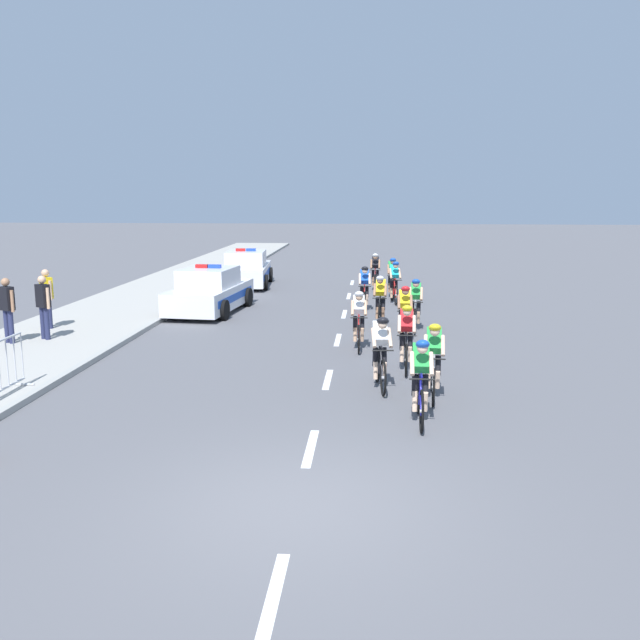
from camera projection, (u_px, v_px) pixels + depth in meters
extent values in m
plane|color=#56565B|center=(296.00, 505.00, 8.73)|extent=(160.00, 160.00, 0.00)
cube|color=#A3A099|center=(120.00, 309.00, 23.02)|extent=(4.03, 60.00, 0.12)
cube|color=#9E9E99|center=(177.00, 310.00, 22.87)|extent=(0.16, 60.00, 0.13)
cube|color=white|center=(273.00, 596.00, 6.75)|extent=(0.14, 1.60, 0.01)
cube|color=white|center=(311.00, 448.00, 10.68)|extent=(0.14, 1.60, 0.01)
cube|color=white|center=(328.00, 379.00, 14.60)|extent=(0.14, 1.60, 0.01)
cube|color=white|center=(338.00, 340.00, 18.52)|extent=(0.14, 1.60, 0.01)
cube|color=white|center=(344.00, 314.00, 22.44)|extent=(0.14, 1.60, 0.01)
cube|color=white|center=(349.00, 296.00, 26.36)|extent=(0.14, 1.60, 0.01)
cube|color=white|center=(352.00, 283.00, 30.28)|extent=(0.14, 1.60, 0.01)
torus|color=black|center=(422.00, 411.00, 11.31)|extent=(0.05, 0.72, 0.72)
cylinder|color=#99999E|center=(422.00, 411.00, 11.31)|extent=(0.06, 0.06, 0.06)
torus|color=black|center=(419.00, 394.00, 12.29)|extent=(0.05, 0.72, 0.72)
cylinder|color=#99999E|center=(419.00, 394.00, 12.29)|extent=(0.06, 0.06, 0.06)
cylinder|color=#1E1E99|center=(421.00, 373.00, 11.66)|extent=(0.04, 0.55, 0.04)
cylinder|color=#1E1E99|center=(421.00, 394.00, 11.54)|extent=(0.05, 0.48, 0.63)
cylinder|color=#1E1E99|center=(420.00, 387.00, 11.91)|extent=(0.04, 0.04, 0.65)
cylinder|color=black|center=(422.00, 379.00, 11.32)|extent=(0.42, 0.03, 0.03)
cube|color=black|center=(420.00, 367.00, 11.85)|extent=(0.10, 0.22, 0.05)
cube|color=green|center=(421.00, 358.00, 11.69)|extent=(0.29, 0.55, 0.46)
cube|color=black|center=(421.00, 365.00, 11.83)|extent=(0.28, 0.20, 0.18)
cylinder|color=black|center=(425.00, 386.00, 11.83)|extent=(0.11, 0.22, 0.40)
cylinder|color=beige|center=(425.00, 402.00, 11.80)|extent=(0.09, 0.15, 0.36)
cylinder|color=black|center=(415.00, 385.00, 11.85)|extent=(0.11, 0.17, 0.40)
cylinder|color=beige|center=(415.00, 401.00, 11.82)|extent=(0.09, 0.12, 0.36)
cylinder|color=beige|center=(431.00, 364.00, 11.47)|extent=(0.08, 0.40, 0.35)
cylinder|color=beige|center=(412.00, 364.00, 11.50)|extent=(0.08, 0.40, 0.35)
sphere|color=beige|center=(423.00, 348.00, 11.35)|extent=(0.19, 0.19, 0.19)
ellipsoid|color=blue|center=(423.00, 344.00, 11.33)|extent=(0.23, 0.32, 0.24)
torus|color=black|center=(433.00, 387.00, 12.70)|extent=(0.09, 0.73, 0.72)
cylinder|color=#99999E|center=(433.00, 387.00, 12.70)|extent=(0.06, 0.06, 0.06)
torus|color=black|center=(433.00, 374.00, 13.67)|extent=(0.09, 0.73, 0.72)
cylinder|color=#99999E|center=(433.00, 374.00, 13.67)|extent=(0.06, 0.06, 0.06)
cylinder|color=silver|center=(434.00, 354.00, 13.04)|extent=(0.07, 0.55, 0.04)
cylinder|color=silver|center=(433.00, 372.00, 12.93)|extent=(0.07, 0.48, 0.63)
cylinder|color=silver|center=(433.00, 366.00, 13.29)|extent=(0.04, 0.04, 0.65)
cylinder|color=black|center=(434.00, 359.00, 12.70)|extent=(0.42, 0.06, 0.03)
cube|color=black|center=(434.00, 349.00, 13.23)|extent=(0.11, 0.23, 0.05)
cube|color=green|center=(434.00, 340.00, 13.07)|extent=(0.31, 0.56, 0.47)
cube|color=black|center=(434.00, 347.00, 13.21)|extent=(0.29, 0.22, 0.18)
cylinder|color=black|center=(438.00, 365.00, 13.21)|extent=(0.12, 0.23, 0.40)
cylinder|color=beige|center=(438.00, 380.00, 13.18)|extent=(0.10, 0.16, 0.36)
cylinder|color=black|center=(429.00, 365.00, 13.23)|extent=(0.12, 0.18, 0.40)
cylinder|color=beige|center=(428.00, 379.00, 13.21)|extent=(0.10, 0.13, 0.36)
cylinder|color=beige|center=(443.00, 346.00, 12.84)|extent=(0.10, 0.41, 0.35)
cylinder|color=beige|center=(426.00, 345.00, 12.89)|extent=(0.10, 0.41, 0.35)
sphere|color=beige|center=(435.00, 331.00, 12.73)|extent=(0.19, 0.19, 0.19)
ellipsoid|color=yellow|center=(435.00, 328.00, 12.71)|extent=(0.25, 0.33, 0.24)
torus|color=black|center=(383.00, 378.00, 13.37)|extent=(0.13, 0.72, 0.72)
cylinder|color=#99999E|center=(383.00, 378.00, 13.37)|extent=(0.07, 0.07, 0.06)
torus|color=black|center=(377.00, 365.00, 14.35)|extent=(0.13, 0.72, 0.72)
cylinder|color=#99999E|center=(377.00, 365.00, 14.35)|extent=(0.07, 0.07, 0.06)
cylinder|color=black|center=(381.00, 346.00, 13.71)|extent=(0.10, 0.55, 0.04)
cylinder|color=black|center=(382.00, 364.00, 13.60)|extent=(0.10, 0.48, 0.63)
cylinder|color=black|center=(379.00, 358.00, 13.96)|extent=(0.04, 0.04, 0.65)
cylinder|color=black|center=(383.00, 351.00, 13.37)|extent=(0.42, 0.08, 0.03)
cube|color=black|center=(380.00, 342.00, 13.90)|extent=(0.12, 0.23, 0.05)
cube|color=white|center=(380.00, 333.00, 13.74)|extent=(0.34, 0.58, 0.44)
cube|color=black|center=(380.00, 340.00, 13.88)|extent=(0.30, 0.23, 0.18)
cylinder|color=black|center=(384.00, 357.00, 13.90)|extent=(0.13, 0.23, 0.40)
cylinder|color=beige|center=(384.00, 370.00, 13.87)|extent=(0.11, 0.16, 0.36)
cylinder|color=black|center=(375.00, 357.00, 13.89)|extent=(0.13, 0.18, 0.40)
cylinder|color=beige|center=(376.00, 371.00, 13.86)|extent=(0.10, 0.13, 0.36)
cylinder|color=beige|center=(390.00, 338.00, 13.54)|extent=(0.12, 0.41, 0.35)
cylinder|color=beige|center=(374.00, 338.00, 13.53)|extent=(0.12, 0.41, 0.35)
sphere|color=beige|center=(383.00, 324.00, 13.40)|extent=(0.19, 0.19, 0.19)
ellipsoid|color=black|center=(383.00, 321.00, 13.38)|extent=(0.26, 0.34, 0.24)
torus|color=black|center=(406.00, 360.00, 14.78)|extent=(0.07, 0.73, 0.72)
cylinder|color=#99999E|center=(406.00, 360.00, 14.78)|extent=(0.06, 0.06, 0.06)
torus|color=black|center=(406.00, 350.00, 15.75)|extent=(0.07, 0.73, 0.72)
cylinder|color=#99999E|center=(406.00, 350.00, 15.75)|extent=(0.06, 0.06, 0.06)
cylinder|color=black|center=(406.00, 331.00, 15.12)|extent=(0.05, 0.55, 0.04)
cylinder|color=black|center=(406.00, 348.00, 15.00)|extent=(0.06, 0.48, 0.63)
cylinder|color=black|center=(406.00, 343.00, 15.37)|extent=(0.04, 0.04, 0.65)
cylinder|color=black|center=(407.00, 336.00, 14.78)|extent=(0.42, 0.04, 0.03)
cube|color=black|center=(406.00, 328.00, 15.30)|extent=(0.11, 0.22, 0.05)
cube|color=red|center=(407.00, 320.00, 15.15)|extent=(0.30, 0.55, 0.47)
cube|color=black|center=(406.00, 326.00, 15.29)|extent=(0.29, 0.21, 0.18)
cylinder|color=black|center=(410.00, 342.00, 15.29)|extent=(0.12, 0.23, 0.40)
cylinder|color=beige|center=(410.00, 354.00, 15.26)|extent=(0.10, 0.16, 0.36)
cylinder|color=black|center=(402.00, 342.00, 15.31)|extent=(0.12, 0.17, 0.40)
cylinder|color=beige|center=(402.00, 354.00, 15.28)|extent=(0.09, 0.13, 0.36)
cylinder|color=beige|center=(414.00, 324.00, 14.93)|extent=(0.09, 0.40, 0.35)
cylinder|color=beige|center=(399.00, 324.00, 14.96)|extent=(0.09, 0.40, 0.35)
sphere|color=beige|center=(407.00, 312.00, 14.81)|extent=(0.19, 0.19, 0.19)
ellipsoid|color=yellow|center=(407.00, 309.00, 14.79)|extent=(0.24, 0.32, 0.24)
torus|color=black|center=(359.00, 339.00, 16.87)|extent=(0.07, 0.73, 0.72)
cylinder|color=#99999E|center=(359.00, 339.00, 16.87)|extent=(0.06, 0.06, 0.06)
torus|color=black|center=(358.00, 331.00, 17.85)|extent=(0.07, 0.73, 0.72)
cylinder|color=#99999E|center=(358.00, 331.00, 17.85)|extent=(0.06, 0.06, 0.06)
cylinder|color=#B21919|center=(359.00, 315.00, 17.21)|extent=(0.05, 0.55, 0.04)
cylinder|color=#B21919|center=(359.00, 329.00, 17.10)|extent=(0.06, 0.48, 0.63)
cylinder|color=#B21919|center=(359.00, 325.00, 17.46)|extent=(0.04, 0.04, 0.65)
cylinder|color=black|center=(359.00, 318.00, 16.87)|extent=(0.42, 0.04, 0.03)
cube|color=black|center=(359.00, 312.00, 17.40)|extent=(0.11, 0.22, 0.05)
cube|color=white|center=(359.00, 305.00, 17.24)|extent=(0.30, 0.56, 0.44)
cube|color=black|center=(359.00, 310.00, 17.38)|extent=(0.29, 0.21, 0.18)
cylinder|color=black|center=(362.00, 324.00, 17.39)|extent=(0.12, 0.23, 0.40)
cylinder|color=tan|center=(362.00, 335.00, 17.36)|extent=(0.10, 0.16, 0.36)
cylinder|color=black|center=(355.00, 324.00, 17.40)|extent=(0.12, 0.17, 0.40)
cylinder|color=tan|center=(355.00, 335.00, 17.37)|extent=(0.09, 0.13, 0.36)
cylinder|color=tan|center=(365.00, 308.00, 17.03)|extent=(0.09, 0.40, 0.35)
cylinder|color=tan|center=(353.00, 308.00, 17.05)|extent=(0.09, 0.40, 0.35)
sphere|color=tan|center=(359.00, 297.00, 16.90)|extent=(0.19, 0.19, 0.19)
ellipsoid|color=white|center=(359.00, 294.00, 16.88)|extent=(0.24, 0.32, 0.24)
torus|color=black|center=(405.00, 332.00, 17.81)|extent=(0.05, 0.72, 0.72)
cylinder|color=#99999E|center=(405.00, 332.00, 17.81)|extent=(0.06, 0.06, 0.06)
torus|color=black|center=(403.00, 324.00, 18.79)|extent=(0.05, 0.72, 0.72)
cylinder|color=#99999E|center=(403.00, 324.00, 18.79)|extent=(0.06, 0.06, 0.06)
cylinder|color=white|center=(405.00, 308.00, 18.15)|extent=(0.04, 0.55, 0.04)
cylinder|color=white|center=(405.00, 321.00, 18.04)|extent=(0.04, 0.48, 0.63)
cylinder|color=white|center=(404.00, 318.00, 18.40)|extent=(0.04, 0.04, 0.65)
cylinder|color=black|center=(405.00, 311.00, 17.81)|extent=(0.42, 0.03, 0.03)
cube|color=black|center=(404.00, 305.00, 18.34)|extent=(0.10, 0.22, 0.05)
cube|color=yellow|center=(405.00, 299.00, 18.18)|extent=(0.28, 0.55, 0.45)
cube|color=black|center=(404.00, 304.00, 18.32)|extent=(0.28, 0.20, 0.18)
cylinder|color=black|center=(408.00, 317.00, 18.33)|extent=(0.11, 0.22, 0.40)
cylinder|color=#9E7051|center=(407.00, 327.00, 18.30)|extent=(0.09, 0.15, 0.36)
cylinder|color=black|center=(401.00, 317.00, 18.34)|extent=(0.11, 0.17, 0.40)
cylinder|color=#9E7051|center=(401.00, 327.00, 18.31)|extent=(0.09, 0.12, 0.36)
cylinder|color=#9E7051|center=(411.00, 302.00, 17.97)|extent=(0.08, 0.40, 0.35)
cylinder|color=#9E7051|center=(399.00, 302.00, 17.99)|extent=(0.08, 0.40, 0.35)
sphere|color=#9E7051|center=(405.00, 291.00, 17.84)|extent=(0.19, 0.19, 0.19)
ellipsoid|color=red|center=(406.00, 289.00, 17.82)|extent=(0.23, 0.32, 0.24)
torus|color=black|center=(415.00, 321.00, 19.25)|extent=(0.10, 0.73, 0.72)
cylinder|color=#99999E|center=(415.00, 321.00, 19.25)|extent=(0.06, 0.06, 0.06)
torus|color=black|center=(416.00, 315.00, 20.22)|extent=(0.10, 0.73, 0.72)
cylinder|color=#99999E|center=(416.00, 315.00, 20.22)|extent=(0.06, 0.06, 0.06)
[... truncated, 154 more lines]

